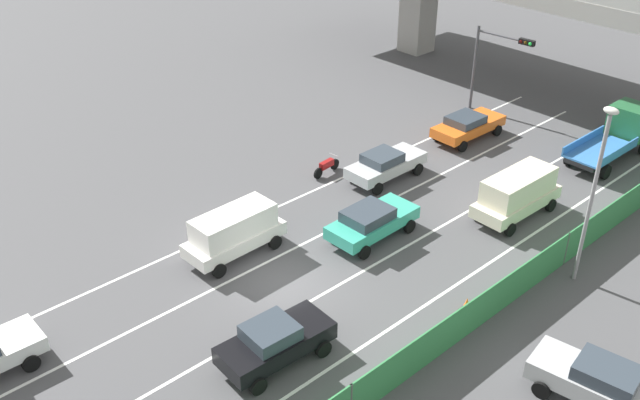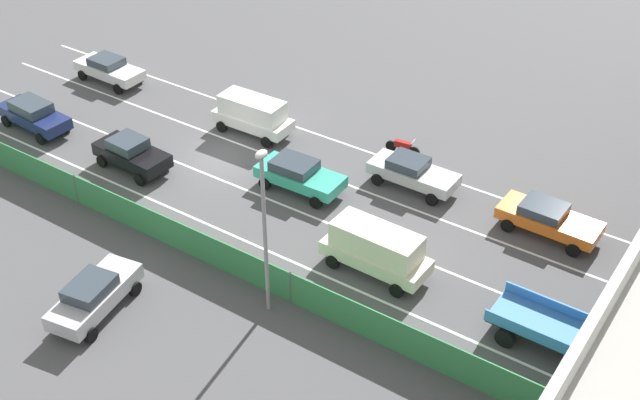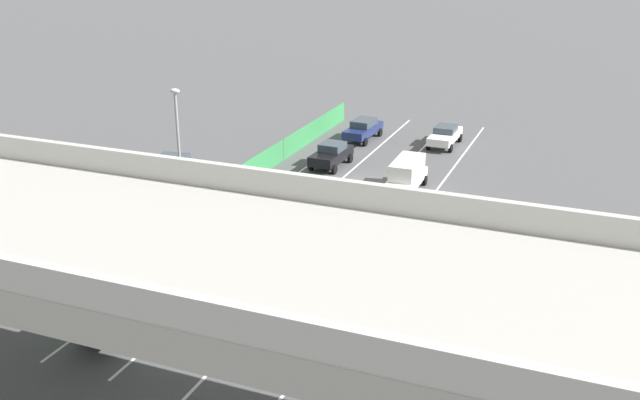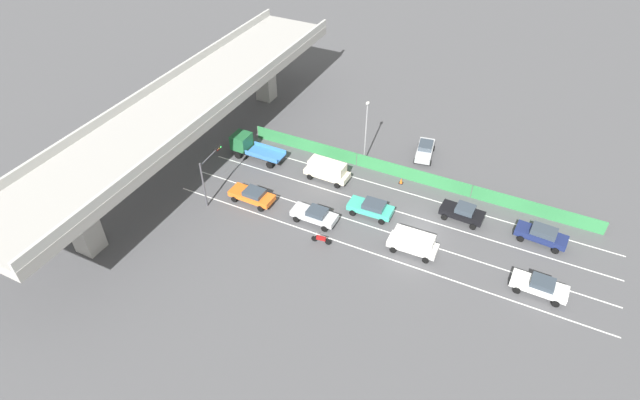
{
  "view_description": "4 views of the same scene",
  "coord_description": "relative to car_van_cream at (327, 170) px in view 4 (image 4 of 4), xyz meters",
  "views": [
    {
      "loc": [
        18.44,
        -14.86,
        17.91
      ],
      "look_at": [
        -0.96,
        2.92,
        2.43
      ],
      "focal_mm": 39.91,
      "sensor_mm": 36.0,
      "label": 1
    },
    {
      "loc": [
        27.7,
        25.16,
        23.44
      ],
      "look_at": [
        1.83,
        7.64,
        1.34
      ],
      "focal_mm": 46.12,
      "sensor_mm": 36.0,
      "label": 2
    },
    {
      "loc": [
        -14.67,
        43.42,
        16.28
      ],
      "look_at": [
        0.69,
        5.5,
        0.8
      ],
      "focal_mm": 40.97,
      "sensor_mm": 36.0,
      "label": 3
    },
    {
      "loc": [
        -37.44,
        -7.67,
        34.63
      ],
      "look_at": [
        -2.47,
        9.58,
        2.11
      ],
      "focal_mm": 29.4,
      "sensor_mm": 36.0,
      "label": 4
    }
  ],
  "objects": [
    {
      "name": "ground_plane",
      "position": [
        -3.35,
        -11.6,
        -1.26
      ],
      "size": [
        300.0,
        300.0,
        0.0
      ],
      "primitive_type": "plane",
      "color": "#4C4C4F"
    },
    {
      "name": "lane_line_left_edge",
      "position": [
        -8.26,
        -8.29,
        -1.25
      ],
      "size": [
        0.14,
        42.62,
        0.01
      ],
      "primitive_type": "cube",
      "color": "silver",
      "rests_on": "ground"
    },
    {
      "name": "lane_line_mid_left",
      "position": [
        -4.99,
        -8.29,
        -1.25
      ],
      "size": [
        0.14,
        42.62,
        0.01
      ],
      "primitive_type": "cube",
      "color": "silver",
      "rests_on": "ground"
    },
    {
      "name": "lane_line_mid_right",
      "position": [
        -1.71,
        -8.29,
        -1.25
      ],
      "size": [
        0.14,
        42.62,
        0.01
      ],
      "primitive_type": "cube",
      "color": "silver",
      "rests_on": "ground"
    },
    {
      "name": "lane_line_right_edge",
      "position": [
        1.56,
        -8.29,
        -1.25
      ],
      "size": [
        0.14,
        42.62,
        0.01
      ],
      "primitive_type": "cube",
      "color": "silver",
      "rests_on": "ground"
    },
    {
      "name": "elevated_overpass",
      "position": [
        -3.35,
        15.01,
        5.46
      ],
      "size": [
        49.55,
        9.09,
        8.46
      ],
      "color": "#A09E99",
      "rests_on": "ground"
    },
    {
      "name": "green_fence",
      "position": [
        3.75,
        -8.29,
        -0.46
      ],
      "size": [
        0.1,
        38.72,
        1.6
      ],
      "color": "#338447",
      "rests_on": "ground"
    },
    {
      "name": "car_van_cream",
      "position": [
        0.0,
        0.0,
        0.0
      ],
      "size": [
        2.13,
        4.86,
        2.23
      ],
      "color": "beige",
      "rests_on": "ground"
    },
    {
      "name": "car_sedan_navy",
      "position": [
        0.1,
        -22.18,
        -0.34
      ],
      "size": [
        2.18,
        4.74,
        1.66
      ],
      "color": "navy",
      "rests_on": "ground"
    },
    {
      "name": "car_taxi_orange",
      "position": [
        -6.81,
        5.19,
        -0.41
      ],
      "size": [
        2.14,
        4.73,
        1.5
      ],
      "color": "orange",
      "rests_on": "ground"
    },
    {
      "name": "car_hatchback_white",
      "position": [
        -6.39,
        -22.97,
        -0.39
      ],
      "size": [
        2.04,
        4.66,
        1.55
      ],
      "color": "silver",
      "rests_on": "ground"
    },
    {
      "name": "car_taxi_teal",
      "position": [
        -3.3,
        -6.45,
        -0.37
      ],
      "size": [
        2.15,
        4.52,
        1.57
      ],
      "color": "teal",
      "rests_on": "ground"
    },
    {
      "name": "car_van_white",
      "position": [
        -6.42,
        -11.78,
        -0.05
      ],
      "size": [
        2.06,
        4.57,
        2.12
      ],
      "color": "silver",
      "rests_on": "ground"
    },
    {
      "name": "car_sedan_black",
      "position": [
        -0.03,
        -14.75,
        -0.34
      ],
      "size": [
        2.17,
        4.3,
        1.69
      ],
      "color": "black",
      "rests_on": "ground"
    },
    {
      "name": "car_sedan_silver",
      "position": [
        -6.7,
        -1.89,
        -0.4
      ],
      "size": [
        1.97,
        4.53,
        1.55
      ],
      "color": "#B7BABC",
      "rests_on": "ground"
    },
    {
      "name": "flatbed_truck_blue",
      "position": [
        0.05,
        9.87,
        0.05
      ],
      "size": [
        2.39,
        6.18,
        2.55
      ],
      "color": "black",
      "rests_on": "ground"
    },
    {
      "name": "motorcycle",
      "position": [
        -9.13,
        -3.78,
        -0.8
      ],
      "size": [
        0.6,
        1.95,
        0.93
      ],
      "color": "black",
      "rests_on": "ground"
    },
    {
      "name": "parked_wagon_silver",
      "position": [
        8.73,
        -8.17,
        -0.33
      ],
      "size": [
        4.65,
        2.5,
        1.69
      ],
      "color": "#B2B5B7",
      "rests_on": "ground"
    },
    {
      "name": "traffic_light",
      "position": [
        -8.11,
        9.09,
        2.55
      ],
      "size": [
        3.83,
        0.47,
        5.32
      ],
      "color": "#47474C",
      "rests_on": "ground"
    },
    {
      "name": "street_lamp",
      "position": [
        4.6,
        -2.41,
        3.38
      ],
      "size": [
        0.6,
        0.36,
        7.72
      ],
      "color": "gray",
      "rests_on": "ground"
    },
    {
      "name": "traffic_cone",
      "position": [
        2.85,
        -7.45,
        -0.98
      ],
      "size": [
        0.47,
        0.47,
        0.61
      ],
      "color": "orange",
      "rests_on": "ground"
    }
  ]
}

